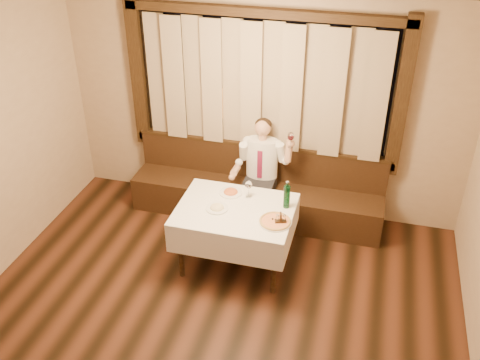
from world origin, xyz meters
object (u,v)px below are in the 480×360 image
(banquette, at_px, (257,193))
(pasta_cream, at_px, (217,206))
(dining_table, at_px, (235,216))
(green_bottle, at_px, (287,196))
(pizza, at_px, (275,221))
(pasta_red, at_px, (231,191))
(seated_man, at_px, (261,164))
(cruet_caddy, at_px, (281,220))

(banquette, relative_size, pasta_cream, 12.87)
(dining_table, bearing_deg, green_bottle, 18.09)
(pizza, distance_m, pasta_red, 0.74)
(pizza, xyz_separation_m, pasta_cream, (-0.66, 0.08, 0.02))
(pizza, bearing_deg, seated_man, 110.38)
(pizza, bearing_deg, cruet_caddy, 2.50)
(dining_table, xyz_separation_m, cruet_caddy, (0.53, -0.14, 0.15))
(pasta_red, bearing_deg, green_bottle, -9.10)
(dining_table, distance_m, green_bottle, 0.61)
(dining_table, relative_size, pasta_red, 4.89)
(dining_table, distance_m, cruet_caddy, 0.57)
(banquette, relative_size, dining_table, 2.52)
(banquette, distance_m, green_bottle, 1.16)
(green_bottle, height_order, cruet_caddy, green_bottle)
(dining_table, relative_size, green_bottle, 3.91)
(banquette, relative_size, pasta_red, 12.31)
(dining_table, distance_m, pasta_cream, 0.24)
(pasta_cream, height_order, seated_man, seated_man)
(pizza, relative_size, pasta_red, 1.35)
(dining_table, bearing_deg, cruet_caddy, -14.97)
(pasta_red, xyz_separation_m, green_bottle, (0.66, -0.11, 0.10))
(dining_table, distance_m, seated_man, 0.95)
(dining_table, xyz_separation_m, pasta_red, (-0.13, 0.28, 0.14))
(pasta_cream, xyz_separation_m, seated_man, (0.26, 0.99, 0.01))
(dining_table, relative_size, seated_man, 0.93)
(pasta_cream, xyz_separation_m, green_bottle, (0.72, 0.23, 0.10))
(pizza, height_order, seated_man, seated_man)
(dining_table, distance_m, pasta_red, 0.34)
(pasta_cream, bearing_deg, green_bottle, 17.92)
(banquette, height_order, pasta_red, banquette)
(green_bottle, height_order, seated_man, seated_man)
(green_bottle, bearing_deg, pizza, -100.34)
(dining_table, height_order, cruet_caddy, cruet_caddy)
(green_bottle, bearing_deg, banquette, 121.94)
(green_bottle, xyz_separation_m, cruet_caddy, (0.00, -0.31, -0.09))
(pizza, relative_size, pasta_cream, 1.41)
(cruet_caddy, height_order, seated_man, seated_man)
(pasta_cream, bearing_deg, cruet_caddy, -6.55)
(banquette, bearing_deg, cruet_caddy, -65.54)
(pasta_cream, bearing_deg, pasta_red, 80.10)
(seated_man, bearing_deg, pasta_cream, -104.63)
(dining_table, bearing_deg, pizza, -16.99)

